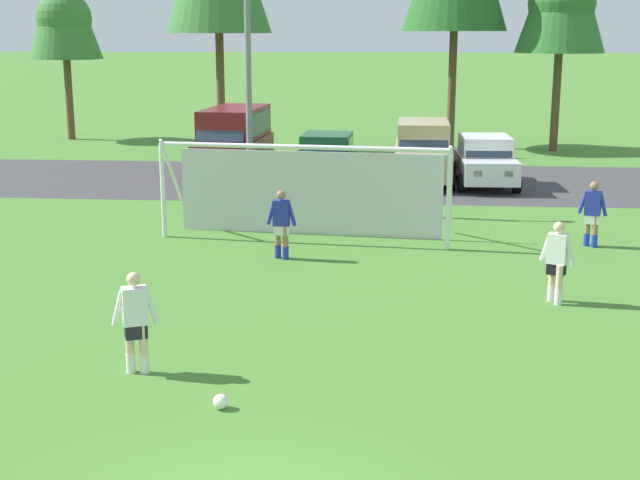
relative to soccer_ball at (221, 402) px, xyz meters
name	(u,v)px	position (x,y,z in m)	size (l,w,h in m)	color
ground_plane	(338,228)	(0.85, 11.90, -0.11)	(400.00, 400.00, 0.00)	#477A2D
parking_lot_strip	(353,181)	(0.85, 19.68, -0.11)	(52.00, 8.40, 0.01)	#3D3D3F
soccer_ball	(221,402)	(0.00, 0.00, 0.00)	(0.22, 0.22, 0.22)	white
soccer_goal	(308,187)	(0.13, 10.93, 1.18)	(7.57, 2.66, 2.57)	white
player_striker_near	(281,225)	(-0.24, 8.53, 0.71)	(0.73, 0.26, 1.64)	#936B4C
player_midfield_center	(592,214)	(7.27, 10.40, 0.71)	(0.69, 0.40, 1.64)	#936B4C
player_defender_far	(557,262)	(5.59, 5.56, 0.71)	(0.65, 0.48, 1.64)	beige
player_winger_left	(136,323)	(-1.57, 1.24, 0.71)	(0.74, 0.37, 1.64)	beige
parked_car_slot_far_left	(234,140)	(-3.52, 20.28, 1.23)	(2.44, 4.92, 2.52)	maroon
parked_car_slot_left	(326,158)	(-0.06, 19.29, 0.77)	(2.16, 4.27, 1.72)	#194C2D
parked_car_slot_center_left	(423,151)	(3.32, 19.53, 1.00)	(2.16, 4.61, 2.16)	tan
parked_car_slot_center	(485,161)	(5.44, 19.10, 0.77)	(2.16, 4.27, 1.72)	silver
tree_left_edge	(63,5)	(-13.69, 30.97, 6.31)	(3.51, 3.51, 9.35)	brown
street_lamp	(255,85)	(-1.75, 14.28, 3.58)	(2.00, 0.32, 7.11)	slate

